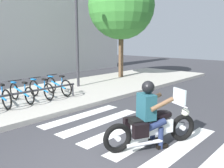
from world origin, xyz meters
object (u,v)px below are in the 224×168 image
at_px(bicycle_5, 21,92).
at_px(street_lamp, 77,25).
at_px(bicycle_6, 41,89).
at_px(rider, 150,110).
at_px(bicycle_7, 58,86).
at_px(tree_near_rack, 121,6).
at_px(motorcycle, 153,126).

bearing_deg(bicycle_5, street_lamp, 13.58).
bearing_deg(bicycle_6, rider, -95.69).
relative_size(bicycle_7, tree_near_rack, 0.27).
bearing_deg(tree_near_rack, bicycle_5, -170.07).
distance_m(bicycle_6, bicycle_7, 0.75).
relative_size(street_lamp, tree_near_rack, 0.81).
relative_size(bicycle_6, bicycle_7, 0.99).
xyz_separation_m(bicycle_7, street_lamp, (1.61, 0.75, 2.34)).
relative_size(motorcycle, bicycle_6, 1.28).
bearing_deg(motorcycle, street_lamp, 64.13).
bearing_deg(motorcycle, bicycle_7, 76.78).
relative_size(bicycle_5, bicycle_6, 1.03).
xyz_separation_m(bicycle_6, street_lamp, (2.36, 0.75, 2.35)).
bearing_deg(motorcycle, tree_near_rack, 44.50).
xyz_separation_m(bicycle_5, bicycle_6, (0.75, -0.00, 0.01)).
distance_m(rider, street_lamp, 6.69).
xyz_separation_m(bicycle_5, tree_near_rack, (6.57, 1.15, 3.53)).
height_order(bicycle_6, bicycle_7, bicycle_7).
bearing_deg(tree_near_rack, bicycle_6, -168.82).
bearing_deg(bicycle_7, street_lamp, 25.00).
height_order(bicycle_5, bicycle_6, bicycle_6).
bearing_deg(rider, tree_near_rack, 44.00).
height_order(rider, street_lamp, street_lamp).
bearing_deg(rider, bicycle_5, 92.94).
xyz_separation_m(motorcycle, street_lamp, (2.78, 5.74, 2.39)).
distance_m(street_lamp, tree_near_rack, 3.68).
bearing_deg(street_lamp, bicycle_5, -166.42).
xyz_separation_m(bicycle_5, bicycle_7, (1.49, -0.00, 0.02)).
height_order(motorcycle, bicycle_5, motorcycle).
bearing_deg(bicycle_5, bicycle_7, -0.04).
bearing_deg(bicycle_5, rider, -87.06).
height_order(rider, tree_near_rack, tree_near_rack).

